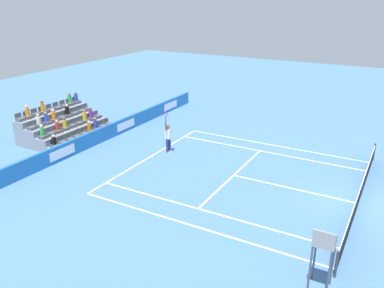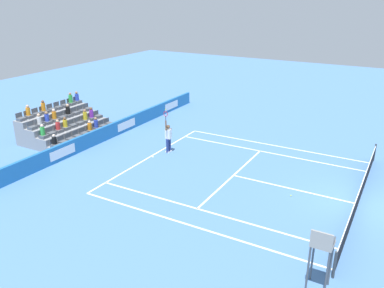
# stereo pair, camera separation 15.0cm
# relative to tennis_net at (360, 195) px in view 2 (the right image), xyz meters

# --- Properties ---
(ground_plane) EXTENTS (80.00, 80.00, 0.00)m
(ground_plane) POSITION_rel_tennis_net_xyz_m (0.00, 0.00, -0.49)
(ground_plane) COLOR #4C7AB2
(line_baseline) EXTENTS (10.97, 0.10, 0.01)m
(line_baseline) POSITION_rel_tennis_net_xyz_m (0.00, -11.89, -0.49)
(line_baseline) COLOR white
(line_baseline) RESTS_ON ground
(line_service) EXTENTS (8.23, 0.10, 0.01)m
(line_service) POSITION_rel_tennis_net_xyz_m (0.00, -6.40, -0.49)
(line_service) COLOR white
(line_service) RESTS_ON ground
(line_centre_service) EXTENTS (0.10, 6.40, 0.01)m
(line_centre_service) POSITION_rel_tennis_net_xyz_m (0.00, -3.20, -0.49)
(line_centre_service) COLOR white
(line_centre_service) RESTS_ON ground
(line_singles_sideline_left) EXTENTS (0.10, 11.89, 0.01)m
(line_singles_sideline_left) POSITION_rel_tennis_net_xyz_m (4.12, -5.95, -0.49)
(line_singles_sideline_left) COLOR white
(line_singles_sideline_left) RESTS_ON ground
(line_singles_sideline_right) EXTENTS (0.10, 11.89, 0.01)m
(line_singles_sideline_right) POSITION_rel_tennis_net_xyz_m (-4.12, -5.95, -0.49)
(line_singles_sideline_right) COLOR white
(line_singles_sideline_right) RESTS_ON ground
(line_doubles_sideline_left) EXTENTS (0.10, 11.89, 0.01)m
(line_doubles_sideline_left) POSITION_rel_tennis_net_xyz_m (5.49, -5.95, -0.49)
(line_doubles_sideline_left) COLOR white
(line_doubles_sideline_left) RESTS_ON ground
(line_doubles_sideline_right) EXTENTS (0.10, 11.89, 0.01)m
(line_doubles_sideline_right) POSITION_rel_tennis_net_xyz_m (-5.49, -5.95, -0.49)
(line_doubles_sideline_right) COLOR white
(line_doubles_sideline_right) RESTS_ON ground
(line_centre_mark) EXTENTS (0.10, 0.20, 0.01)m
(line_centre_mark) POSITION_rel_tennis_net_xyz_m (0.00, -11.79, -0.49)
(line_centre_mark) COLOR white
(line_centre_mark) RESTS_ON ground
(sponsor_barrier) EXTENTS (24.14, 0.22, 0.98)m
(sponsor_barrier) POSITION_rel_tennis_net_xyz_m (0.00, -16.20, -0.00)
(sponsor_barrier) COLOR #1E66AD
(sponsor_barrier) RESTS_ON ground
(tennis_net) EXTENTS (11.97, 0.10, 1.07)m
(tennis_net) POSITION_rel_tennis_net_xyz_m (0.00, 0.00, 0.00)
(tennis_net) COLOR #33383D
(tennis_net) RESTS_ON ground
(tennis_player) EXTENTS (0.53, 0.37, 2.85)m
(tennis_player) POSITION_rel_tennis_net_xyz_m (-1.13, -11.33, 0.50)
(tennis_player) COLOR navy
(tennis_player) RESTS_ON ground
(umpire_chair) EXTENTS (0.70, 0.70, 2.34)m
(umpire_chair) POSITION_rel_tennis_net_xyz_m (6.76, -0.38, 1.03)
(umpire_chair) COLOR #474C54
(umpire_chair) RESTS_ON ground
(stadium_stand) EXTENTS (5.58, 3.80, 2.61)m
(stadium_stand) POSITION_rel_tennis_net_xyz_m (0.00, -19.14, 0.20)
(stadium_stand) COLOR gray
(stadium_stand) RESTS_ON ground
(loose_tennis_ball) EXTENTS (0.07, 0.07, 0.07)m
(loose_tennis_ball) POSITION_rel_tennis_net_xyz_m (0.80, -2.99, -0.46)
(loose_tennis_ball) COLOR #D1E533
(loose_tennis_ball) RESTS_ON ground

